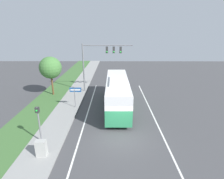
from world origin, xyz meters
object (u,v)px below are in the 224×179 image
bus (117,91)px  pedestrian_signal (39,119)px  signal_gantry (100,57)px  utility_cabinet (41,148)px  street_sign (75,93)px

bus → pedestrian_signal: bearing=-131.4°
bus → pedestrian_signal: size_ratio=3.50×
signal_gantry → pedestrian_signal: signal_gantry is taller
utility_cabinet → bus: bearing=57.7°
utility_cabinet → pedestrian_signal: bearing=112.4°
bus → utility_cabinet: 10.62m
street_sign → bus: bearing=4.7°
pedestrian_signal → utility_cabinet: bearing=-67.6°
pedestrian_signal → street_sign: size_ratio=1.21×
bus → signal_gantry: 6.92m
bus → street_sign: bus is taller
street_sign → utility_cabinet: street_sign is taller
bus → pedestrian_signal: (-6.34, -7.20, 0.15)m
pedestrian_signal → utility_cabinet: (0.71, -1.72, -1.41)m
signal_gantry → utility_cabinet: 15.55m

